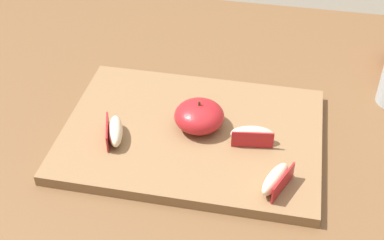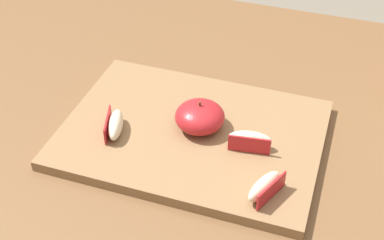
{
  "view_description": "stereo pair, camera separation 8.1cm",
  "coord_description": "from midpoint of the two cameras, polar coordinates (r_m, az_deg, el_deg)",
  "views": [
    {
      "loc": [
        0.08,
        -0.68,
        1.33
      ],
      "look_at": [
        -0.04,
        -0.06,
        0.81
      ],
      "focal_mm": 49.85,
      "sensor_mm": 36.0,
      "label": 1
    },
    {
      "loc": [
        0.16,
        -0.66,
        1.33
      ],
      "look_at": [
        -0.04,
        -0.06,
        0.81
      ],
      "focal_mm": 49.85,
      "sensor_mm": 36.0,
      "label": 2
    }
  ],
  "objects": [
    {
      "name": "apple_wedge_left",
      "position": [
        0.73,
        5.83,
        -6.49
      ],
      "size": [
        0.05,
        0.07,
        0.03
      ],
      "color": "beige",
      "rests_on": "cutting_board"
    },
    {
      "name": "dining_table",
      "position": [
        0.95,
        0.79,
        -4.98
      ],
      "size": [
        1.32,
        0.83,
        0.77
      ],
      "color": "brown",
      "rests_on": "ground_plane"
    },
    {
      "name": "cutting_board",
      "position": [
        0.83,
        -2.8,
        -1.64
      ],
      "size": [
        0.4,
        0.29,
        0.02
      ],
      "color": "olive",
      "rests_on": "dining_table"
    },
    {
      "name": "apple_wedge_back",
      "position": [
        0.81,
        -11.1,
        -1.3
      ],
      "size": [
        0.04,
        0.07,
        0.03
      ],
      "color": "beige",
      "rests_on": "cutting_board"
    },
    {
      "name": "apple_wedge_front",
      "position": [
        0.79,
        3.58,
        -1.74
      ],
      "size": [
        0.07,
        0.03,
        0.03
      ],
      "color": "beige",
      "rests_on": "cutting_board"
    },
    {
      "name": "apple_half_skin_up",
      "position": [
        0.82,
        -2.07,
        0.32
      ],
      "size": [
        0.08,
        0.08,
        0.05
      ],
      "color": "#B21E23",
      "rests_on": "cutting_board"
    }
  ]
}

